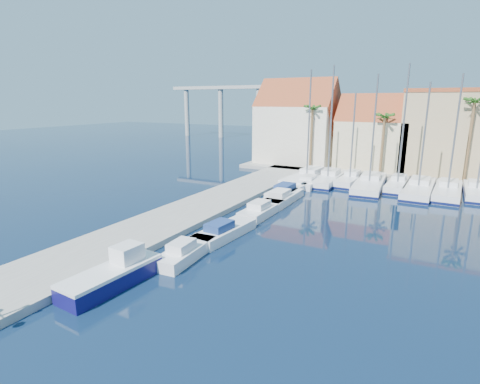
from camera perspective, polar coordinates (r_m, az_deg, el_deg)
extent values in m
plane|color=black|center=(19.36, -13.55, -19.34)|extent=(260.00, 260.00, 0.00)
cube|color=gray|center=(33.96, -9.74, -3.91)|extent=(6.00, 77.00, 0.50)
cube|color=gray|center=(60.64, 26.93, 2.59)|extent=(54.00, 16.00, 0.50)
cube|color=#100D50|center=(23.30, -18.90, -12.43)|extent=(2.40, 6.21, 0.92)
cube|color=white|center=(23.07, -19.01, -11.18)|extent=(2.40, 6.21, 0.20)
cube|color=white|center=(23.55, -16.80, -9.00)|extent=(1.42, 1.70, 1.12)
cube|color=white|center=(26.00, -8.19, -9.13)|extent=(2.16, 5.62, 0.80)
cube|color=white|center=(25.31, -8.92, -8.09)|extent=(1.37, 2.01, 0.60)
cube|color=white|center=(29.56, -2.41, -6.12)|extent=(2.53, 6.49, 0.80)
cube|color=navy|center=(28.84, -3.16, -5.17)|extent=(1.59, 2.33, 0.60)
cube|color=white|center=(35.32, 3.40, -2.79)|extent=(2.13, 6.40, 0.80)
cube|color=white|center=(34.57, 2.95, -1.94)|extent=(1.46, 2.25, 0.60)
cube|color=white|center=(39.82, 6.43, -0.94)|extent=(2.31, 7.19, 0.80)
cube|color=white|center=(39.00, 6.06, -0.18)|extent=(1.61, 2.52, 0.60)
cube|color=white|center=(42.88, 7.23, 0.11)|extent=(2.51, 7.44, 0.80)
cube|color=navy|center=(42.06, 6.88, 0.83)|extent=(1.71, 2.62, 0.60)
cube|color=white|center=(48.11, 10.55, 1.48)|extent=(2.39, 6.94, 0.80)
cube|color=white|center=(47.32, 10.34, 2.15)|extent=(1.61, 2.45, 0.60)
cube|color=white|center=(50.70, 10.38, 2.23)|extent=(3.95, 11.99, 1.00)
cube|color=#0D1443|center=(50.77, 10.37, 1.87)|extent=(4.02, 12.06, 0.28)
cube|color=white|center=(51.63, 10.93, 3.31)|extent=(2.41, 3.69, 0.60)
cylinder|color=slate|center=(49.25, 10.47, 10.23)|extent=(0.20, 0.20, 13.20)
cube|color=white|center=(50.15, 13.36, 1.95)|extent=(2.84, 10.38, 1.00)
cube|color=#0D1443|center=(50.21, 13.34, 1.59)|extent=(2.90, 10.44, 0.28)
cube|color=white|center=(50.98, 13.71, 3.04)|extent=(1.93, 3.13, 0.60)
cylinder|color=slate|center=(48.72, 13.69, 10.29)|extent=(0.20, 0.20, 13.63)
cube|color=white|center=(50.26, 16.50, 1.78)|extent=(2.67, 8.52, 1.00)
cube|color=#0D1443|center=(50.33, 16.48, 1.43)|extent=(2.73, 8.59, 0.28)
cube|color=white|center=(50.91, 16.82, 2.83)|extent=(1.67, 2.61, 0.60)
cylinder|color=slate|center=(49.05, 16.82, 8.20)|extent=(0.20, 0.20, 10.37)
cube|color=white|center=(48.55, 19.15, 1.17)|extent=(3.83, 11.97, 1.00)
cube|color=#0D1443|center=(48.62, 19.12, 0.81)|extent=(3.90, 12.03, 0.28)
cube|color=white|center=(49.55, 19.37, 2.34)|extent=(2.37, 3.67, 0.60)
cylinder|color=slate|center=(47.04, 19.72, 9.02)|extent=(0.20, 0.20, 12.41)
cube|color=white|center=(49.15, 22.91, 0.99)|extent=(2.32, 8.24, 1.00)
cube|color=#0D1443|center=(49.21, 22.88, 0.63)|extent=(2.38, 8.30, 0.28)
cube|color=white|center=(49.79, 23.12, 2.07)|extent=(1.55, 2.49, 0.60)
cylinder|color=slate|center=(47.80, 23.66, 9.40)|extent=(0.20, 0.20, 13.51)
cube|color=white|center=(48.03, 25.57, 0.45)|extent=(3.20, 11.24, 1.00)
cube|color=#0D1443|center=(48.10, 25.53, 0.08)|extent=(3.26, 11.31, 0.28)
cube|color=white|center=(48.97, 25.78, 1.62)|extent=(2.12, 3.40, 0.60)
cylinder|color=slate|center=(46.58, 26.30, 7.76)|extent=(0.20, 0.20, 11.42)
cube|color=white|center=(48.34, 29.08, 0.13)|extent=(3.07, 10.20, 1.00)
cube|color=#0D1443|center=(48.41, 29.04, -0.24)|extent=(3.14, 10.26, 0.28)
cube|color=white|center=(49.18, 29.25, 1.27)|extent=(1.97, 3.11, 0.60)
cylinder|color=slate|center=(46.92, 30.00, 7.87)|extent=(0.20, 0.20, 12.21)
cube|color=white|center=(49.54, 32.29, 0.02)|extent=(2.34, 8.86, 1.00)
cube|color=#0D1443|center=(49.60, 32.24, -0.34)|extent=(2.40, 8.92, 0.28)
cube|color=white|center=(50.25, 32.35, 1.12)|extent=(1.62, 2.66, 0.60)
cube|color=beige|center=(62.74, 8.71, 8.63)|extent=(12.00, 9.00, 9.00)
cube|color=brown|center=(62.50, 8.86, 12.74)|extent=(12.30, 9.00, 9.00)
cube|color=#C6B68C|center=(59.84, 19.60, 6.80)|extent=(10.00, 8.00, 7.00)
cube|color=brown|center=(59.57, 19.88, 10.13)|extent=(10.30, 8.00, 8.00)
cube|color=tan|center=(59.96, 30.41, 7.65)|extent=(14.00, 10.00, 11.00)
cube|color=brown|center=(59.81, 31.09, 13.11)|extent=(14.20, 10.20, 0.50)
cylinder|color=brown|center=(56.73, 10.79, 8.02)|extent=(0.36, 0.36, 9.00)
sphere|color=#225217|center=(56.48, 10.99, 12.41)|extent=(2.60, 2.60, 2.60)
cylinder|color=brown|center=(54.58, 20.86, 6.62)|extent=(0.36, 0.36, 8.00)
sphere|color=#225217|center=(54.30, 21.21, 10.65)|extent=(2.60, 2.60, 2.60)
cylinder|color=brown|center=(54.06, 31.53, 6.51)|extent=(0.36, 0.36, 10.00)
sphere|color=#225217|center=(53.84, 32.18, 11.61)|extent=(2.60, 2.60, 2.60)
cube|color=#9E9E99|center=(105.98, 0.85, 15.69)|extent=(48.00, 2.20, 0.90)
cylinder|color=#9E9E99|center=(116.63, -8.09, 11.95)|extent=(1.40, 1.40, 14.00)
cylinder|color=#9E9E99|center=(109.93, -2.94, 11.96)|extent=(1.40, 1.40, 14.00)
cylinder|color=#9E9E99|center=(104.18, 2.83, 11.86)|extent=(1.40, 1.40, 14.00)
cylinder|color=#9E9E99|center=(99.55, 9.19, 11.62)|extent=(1.40, 1.40, 14.00)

